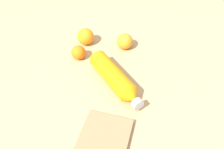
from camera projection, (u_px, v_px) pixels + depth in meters
name	position (u px, v px, depth m)	size (l,w,h in m)	color
ground_plane	(117.00, 75.00, 0.96)	(2.40, 2.40, 0.00)	tan
water_bottle	(115.00, 78.00, 0.90)	(0.27, 0.23, 0.07)	orange
orange_0	(125.00, 41.00, 1.07)	(0.07, 0.07, 0.07)	orange
orange_1	(78.00, 53.00, 1.02)	(0.06, 0.06, 0.06)	orange
orange_2	(86.00, 37.00, 1.09)	(0.08, 0.08, 0.08)	orange
cutting_board	(102.00, 144.00, 0.73)	(0.22, 0.16, 0.02)	#99724C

